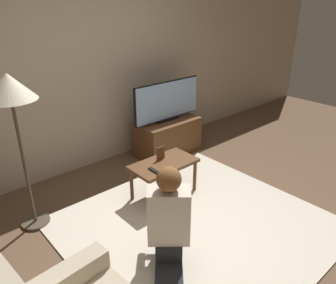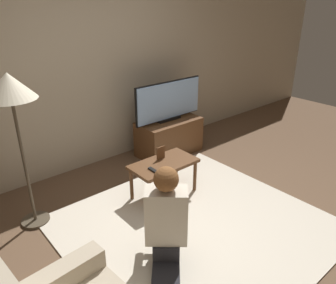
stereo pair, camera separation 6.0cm
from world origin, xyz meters
The scene contains 10 objects.
ground_plane centered at (0.00, 0.00, 0.00)m, with size 10.00×10.00×0.00m, color brown.
wall_back centered at (0.00, 1.93, 1.30)m, with size 10.00×0.06×2.60m.
rug centered at (0.00, 0.00, 0.01)m, with size 2.42×2.29×0.02m.
tv_stand centered at (0.90, 1.47, 0.25)m, with size 0.91×0.49×0.51m.
tv centered at (0.90, 1.47, 0.79)m, with size 1.12×0.08×0.56m.
coffee_table centered at (0.12, 0.64, 0.37)m, with size 0.75×0.41×0.43m.
floor_lamp centered at (-1.19, 1.12, 1.33)m, with size 0.45×0.45×1.53m.
person_kneeling centered at (-0.55, -0.20, 0.48)m, with size 0.70×0.75×0.93m.
picture_frame centered at (0.15, 0.73, 0.50)m, with size 0.11×0.01×0.15m.
remote centered at (-0.09, 0.56, 0.44)m, with size 0.04×0.15×0.02m.
Camera 1 is at (-1.98, -1.80, 2.11)m, focal length 35.00 mm.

